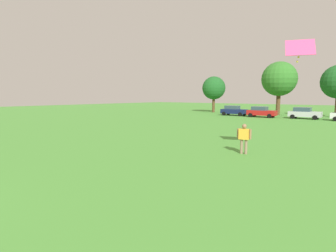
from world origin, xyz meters
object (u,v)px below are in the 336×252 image
object	(u,v)px
parked_car_navy_0	(234,110)
parked_car_silver_2	(304,113)
parked_car_red_1	(261,112)
adult_bystander	(244,136)
kite	(300,48)
tree_far_left	(214,88)
tree_left	(279,79)

from	to	relation	value
parked_car_navy_0	parked_car_silver_2	distance (m)	10.96
parked_car_red_1	adult_bystander	bearing A→B (deg)	-73.32
kite	parked_car_silver_2	bearing A→B (deg)	99.87
adult_bystander	tree_far_left	size ratio (longest dim) A/B	0.24
parked_car_silver_2	tree_far_left	bearing A→B (deg)	161.81
kite	parked_car_navy_0	world-z (taller)	kite
parked_car_navy_0	parked_car_silver_2	world-z (taller)	same
parked_car_red_1	tree_far_left	distance (m)	14.34
adult_bystander	tree_far_left	bearing A→B (deg)	113.75
parked_car_silver_2	tree_left	world-z (taller)	tree_left
tree_far_left	parked_car_red_1	bearing A→B (deg)	-29.25
kite	parked_car_red_1	size ratio (longest dim) A/B	0.35
parked_car_silver_2	tree_left	bearing A→B (deg)	132.33
kite	parked_car_red_1	bearing A→B (deg)	111.81
kite	parked_car_navy_0	xyz separation A→B (m)	(-15.83, 27.94, -4.87)
parked_car_navy_0	tree_far_left	distance (m)	10.06
adult_bystander	parked_car_silver_2	bearing A→B (deg)	87.49
adult_bystander	tree_left	distance (m)	35.12
kite	parked_car_navy_0	bearing A→B (deg)	119.53
parked_car_red_1	tree_left	bearing A→B (deg)	84.20
adult_bystander	tree_left	xyz separation A→B (m)	(-7.50, 33.92, 5.19)
tree_far_left	tree_left	distance (m)	12.75
parked_car_navy_0	parked_car_red_1	bearing A→B (deg)	-9.05
adult_bystander	parked_car_silver_2	distance (m)	28.16
kite	tree_far_left	size ratio (longest dim) A/B	0.21
kite	parked_car_red_1	distance (m)	29.65
parked_car_red_1	tree_left	distance (m)	8.58
parked_car_silver_2	kite	bearing A→B (deg)	-80.13
adult_bystander	parked_car_silver_2	xyz separation A→B (m)	(-2.17, 28.08, -0.18)
adult_bystander	tree_left	world-z (taller)	tree_left
adult_bystander	kite	xyz separation A→B (m)	(2.69, 0.12, 4.68)
kite	tree_left	bearing A→B (deg)	106.77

